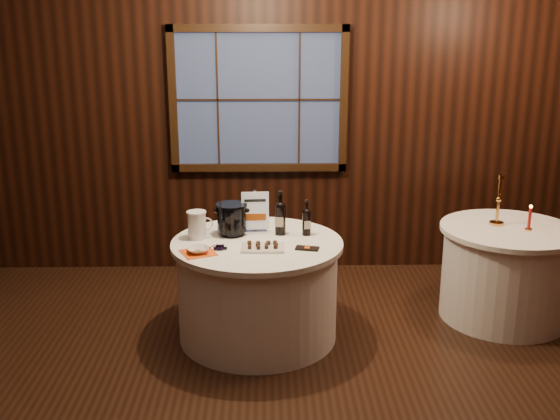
{
  "coord_description": "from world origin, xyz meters",
  "views": [
    {
      "loc": [
        0.08,
        -3.61,
        2.34
      ],
      "look_at": [
        0.17,
        0.9,
        1.04
      ],
      "focal_mm": 42.0,
      "sensor_mm": 36.0,
      "label": 1
    }
  ],
  "objects_px": {
    "side_table": "(505,272)",
    "ice_bucket": "(232,219)",
    "chocolate_plate": "(263,247)",
    "glass_pitcher": "(197,225)",
    "port_bottle_right": "(307,220)",
    "chocolate_box": "(307,248)",
    "port_bottle_left": "(280,216)",
    "cracker_bowl": "(198,250)",
    "brass_candlestick": "(498,207)",
    "sign_stand": "(255,218)",
    "main_table": "(258,289)",
    "red_candle": "(529,220)",
    "grape_bunch": "(220,247)"
  },
  "relations": [
    {
      "from": "side_table",
      "to": "chocolate_box",
      "type": "distance_m",
      "value": 1.75
    },
    {
      "from": "red_candle",
      "to": "sign_stand",
      "type": "bearing_deg",
      "value": -179.49
    },
    {
      "from": "sign_stand",
      "to": "brass_candlestick",
      "type": "xyz_separation_m",
      "value": [
        1.94,
        0.17,
        0.03
      ]
    },
    {
      "from": "side_table",
      "to": "red_candle",
      "type": "xyz_separation_m",
      "value": [
        0.12,
        -0.07,
        0.46
      ]
    },
    {
      "from": "chocolate_box",
      "to": "brass_candlestick",
      "type": "xyz_separation_m",
      "value": [
        1.56,
        0.57,
        0.14
      ]
    },
    {
      "from": "port_bottle_left",
      "to": "brass_candlestick",
      "type": "distance_m",
      "value": 1.76
    },
    {
      "from": "side_table",
      "to": "chocolate_box",
      "type": "relative_size",
      "value": 6.5
    },
    {
      "from": "chocolate_plate",
      "to": "glass_pitcher",
      "type": "height_order",
      "value": "glass_pitcher"
    },
    {
      "from": "chocolate_box",
      "to": "cracker_bowl",
      "type": "height_order",
      "value": "cracker_bowl"
    },
    {
      "from": "sign_stand",
      "to": "port_bottle_left",
      "type": "bearing_deg",
      "value": -16.69
    },
    {
      "from": "grape_bunch",
      "to": "port_bottle_left",
      "type": "bearing_deg",
      "value": 38.03
    },
    {
      "from": "side_table",
      "to": "ice_bucket",
      "type": "relative_size",
      "value": 4.45
    },
    {
      "from": "ice_bucket",
      "to": "chocolate_box",
      "type": "bearing_deg",
      "value": -31.88
    },
    {
      "from": "sign_stand",
      "to": "chocolate_plate",
      "type": "relative_size",
      "value": 1.08
    },
    {
      "from": "sign_stand",
      "to": "ice_bucket",
      "type": "height_order",
      "value": "sign_stand"
    },
    {
      "from": "port_bottle_right",
      "to": "chocolate_plate",
      "type": "distance_m",
      "value": 0.47
    },
    {
      "from": "grape_bunch",
      "to": "chocolate_plate",
      "type": "bearing_deg",
      "value": 1.36
    },
    {
      "from": "sign_stand",
      "to": "port_bottle_right",
      "type": "relative_size",
      "value": 1.22
    },
    {
      "from": "main_table",
      "to": "grape_bunch",
      "type": "distance_m",
      "value": 0.51
    },
    {
      "from": "side_table",
      "to": "chocolate_box",
      "type": "height_order",
      "value": "chocolate_box"
    },
    {
      "from": "main_table",
      "to": "brass_candlestick",
      "type": "distance_m",
      "value": 2.03
    },
    {
      "from": "port_bottle_left",
      "to": "cracker_bowl",
      "type": "bearing_deg",
      "value": -135.24
    },
    {
      "from": "chocolate_box",
      "to": "port_bottle_left",
      "type": "bearing_deg",
      "value": 131.83
    },
    {
      "from": "ice_bucket",
      "to": "chocolate_plate",
      "type": "xyz_separation_m",
      "value": [
        0.24,
        -0.34,
        -0.11
      ]
    },
    {
      "from": "grape_bunch",
      "to": "red_candle",
      "type": "bearing_deg",
      "value": 9.69
    },
    {
      "from": "ice_bucket",
      "to": "chocolate_box",
      "type": "relative_size",
      "value": 1.46
    },
    {
      "from": "sign_stand",
      "to": "main_table",
      "type": "bearing_deg",
      "value": -89.09
    },
    {
      "from": "glass_pitcher",
      "to": "side_table",
      "type": "bearing_deg",
      "value": -2.71
    },
    {
      "from": "chocolate_plate",
      "to": "chocolate_box",
      "type": "distance_m",
      "value": 0.32
    },
    {
      "from": "red_candle",
      "to": "cracker_bowl",
      "type": "bearing_deg",
      "value": -169.39
    },
    {
      "from": "sign_stand",
      "to": "grape_bunch",
      "type": "relative_size",
      "value": 2.2
    },
    {
      "from": "sign_stand",
      "to": "chocolate_box",
      "type": "bearing_deg",
      "value": -49.62
    },
    {
      "from": "chocolate_box",
      "to": "glass_pitcher",
      "type": "height_order",
      "value": "glass_pitcher"
    },
    {
      "from": "chocolate_box",
      "to": "brass_candlestick",
      "type": "relative_size",
      "value": 0.4
    },
    {
      "from": "ice_bucket",
      "to": "brass_candlestick",
      "type": "relative_size",
      "value": 0.59
    },
    {
      "from": "side_table",
      "to": "glass_pitcher",
      "type": "distance_m",
      "value": 2.51
    },
    {
      "from": "cracker_bowl",
      "to": "side_table",
      "type": "bearing_deg",
      "value": 12.77
    },
    {
      "from": "port_bottle_left",
      "to": "chocolate_box",
      "type": "bearing_deg",
      "value": -51.93
    },
    {
      "from": "port_bottle_right",
      "to": "cracker_bowl",
      "type": "distance_m",
      "value": 0.88
    },
    {
      "from": "side_table",
      "to": "sign_stand",
      "type": "xyz_separation_m",
      "value": [
        -2.02,
        -0.09,
        0.5
      ]
    },
    {
      "from": "cracker_bowl",
      "to": "glass_pitcher",
      "type": "bearing_deg",
      "value": 96.58
    },
    {
      "from": "chocolate_plate",
      "to": "port_bottle_right",
      "type": "bearing_deg",
      "value": 43.74
    },
    {
      "from": "brass_candlestick",
      "to": "red_candle",
      "type": "distance_m",
      "value": 0.26
    },
    {
      "from": "sign_stand",
      "to": "port_bottle_left",
      "type": "xyz_separation_m",
      "value": [
        0.19,
        -0.04,
        0.03
      ]
    },
    {
      "from": "chocolate_box",
      "to": "main_table",
      "type": "bearing_deg",
      "value": 166.82
    },
    {
      "from": "main_table",
      "to": "sign_stand",
      "type": "height_order",
      "value": "sign_stand"
    },
    {
      "from": "side_table",
      "to": "main_table",
      "type": "bearing_deg",
      "value": -171.47
    },
    {
      "from": "side_table",
      "to": "brass_candlestick",
      "type": "distance_m",
      "value": 0.54
    },
    {
      "from": "main_table",
      "to": "brass_candlestick",
      "type": "xyz_separation_m",
      "value": [
        1.92,
        0.38,
        0.53
      ]
    },
    {
      "from": "main_table",
      "to": "red_candle",
      "type": "bearing_deg",
      "value": 6.13
    }
  ]
}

